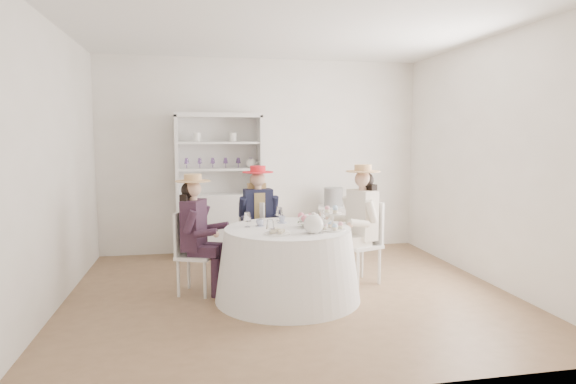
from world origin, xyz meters
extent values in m
plane|color=brown|center=(0.00, 0.00, 0.00)|extent=(4.50, 4.50, 0.00)
plane|color=white|center=(0.00, 0.00, 2.70)|extent=(4.50, 4.50, 0.00)
plane|color=silver|center=(0.00, 2.00, 1.35)|extent=(4.50, 0.00, 4.50)
plane|color=silver|center=(0.00, -2.00, 1.35)|extent=(4.50, 0.00, 4.50)
plane|color=silver|center=(-2.25, 0.00, 1.35)|extent=(0.00, 4.50, 4.50)
plane|color=silver|center=(2.25, 0.00, 1.35)|extent=(0.00, 4.50, 4.50)
cone|color=white|center=(-0.05, -0.15, 0.35)|extent=(1.45, 1.45, 0.70)
cylinder|color=white|center=(-0.05, -0.15, 0.71)|extent=(1.25, 1.25, 0.02)
cube|color=silver|center=(-0.63, 1.75, 0.43)|extent=(1.16, 0.48, 0.86)
cube|color=silver|center=(-0.63, 1.94, 1.38)|extent=(1.14, 0.09, 1.05)
cube|color=silver|center=(-0.63, 1.75, 1.90)|extent=(1.16, 0.48, 0.06)
cube|color=silver|center=(-1.18, 1.75, 1.38)|extent=(0.06, 0.43, 1.05)
cube|color=silver|center=(-0.07, 1.75, 1.38)|extent=(0.06, 0.43, 1.05)
cube|color=silver|center=(-0.63, 1.75, 1.19)|extent=(1.08, 0.42, 0.03)
cube|color=silver|center=(-0.63, 1.75, 1.54)|extent=(1.08, 0.42, 0.03)
sphere|color=white|center=(-0.20, 1.75, 1.27)|extent=(0.13, 0.13, 0.13)
cube|color=silver|center=(0.95, 1.68, 0.32)|extent=(0.51, 0.51, 0.65)
cylinder|color=black|center=(0.95, 1.68, 0.78)|extent=(0.31, 0.31, 0.26)
cube|color=silver|center=(-0.95, 0.18, 0.40)|extent=(0.46, 0.46, 0.04)
cylinder|color=silver|center=(-0.87, -0.01, 0.19)|extent=(0.03, 0.03, 0.39)
cylinder|color=silver|center=(-0.77, 0.26, 0.19)|extent=(0.03, 0.03, 0.39)
cylinder|color=silver|center=(-1.13, 0.10, 0.19)|extent=(0.03, 0.03, 0.39)
cylinder|color=silver|center=(-1.03, 0.36, 0.19)|extent=(0.03, 0.03, 0.39)
cube|color=silver|center=(-1.10, 0.23, 0.64)|extent=(0.15, 0.32, 0.44)
cube|color=black|center=(-0.97, 0.18, 0.72)|extent=(0.28, 0.36, 0.51)
cube|color=black|center=(-0.88, 0.06, 0.47)|extent=(0.32, 0.21, 0.11)
cylinder|color=black|center=(-0.77, 0.02, 0.20)|extent=(0.09, 0.09, 0.41)
cylinder|color=black|center=(-1.00, 0.00, 0.79)|extent=(0.17, 0.13, 0.24)
cube|color=black|center=(-0.82, 0.21, 0.47)|extent=(0.32, 0.21, 0.11)
cylinder|color=black|center=(-0.71, 0.17, 0.20)|extent=(0.09, 0.09, 0.41)
cylinder|color=black|center=(-0.87, 0.34, 0.79)|extent=(0.17, 0.13, 0.24)
cylinder|color=#D8A889|center=(-0.97, 0.18, 1.00)|extent=(0.08, 0.08, 0.07)
sphere|color=#D8A889|center=(-0.97, 0.18, 1.09)|extent=(0.17, 0.17, 0.17)
sphere|color=black|center=(-1.00, 0.20, 1.08)|extent=(0.17, 0.17, 0.17)
cube|color=black|center=(-1.03, 0.21, 0.87)|extent=(0.14, 0.22, 0.34)
cylinder|color=tan|center=(-0.97, 0.18, 1.17)|extent=(0.35, 0.35, 0.01)
cylinder|color=tan|center=(-0.97, 0.18, 1.21)|extent=(0.18, 0.18, 0.07)
cube|color=silver|center=(-0.22, 0.80, 0.41)|extent=(0.39, 0.39, 0.04)
cylinder|color=silver|center=(-0.35, 0.64, 0.20)|extent=(0.03, 0.03, 0.40)
cylinder|color=silver|center=(-0.06, 0.66, 0.20)|extent=(0.03, 0.03, 0.40)
cylinder|color=silver|center=(-0.38, 0.93, 0.20)|extent=(0.03, 0.03, 0.40)
cylinder|color=silver|center=(-0.09, 0.95, 0.20)|extent=(0.03, 0.03, 0.40)
cube|color=silver|center=(-0.23, 0.96, 0.66)|extent=(0.35, 0.05, 0.45)
cube|color=#181B31|center=(-0.22, 0.81, 0.75)|extent=(0.34, 0.21, 0.53)
cube|color=tan|center=(-0.22, 0.81, 0.75)|extent=(0.14, 0.21, 0.45)
cube|color=#181B31|center=(-0.29, 0.68, 0.48)|extent=(0.14, 0.32, 0.11)
cylinder|color=#181B31|center=(-0.28, 0.55, 0.21)|extent=(0.09, 0.09, 0.42)
cylinder|color=#181B31|center=(-0.41, 0.76, 0.81)|extent=(0.09, 0.16, 0.25)
cube|color=#181B31|center=(-0.13, 0.69, 0.48)|extent=(0.14, 0.32, 0.11)
cylinder|color=#181B31|center=(-0.12, 0.57, 0.21)|extent=(0.09, 0.09, 0.42)
cylinder|color=#181B31|center=(-0.03, 0.79, 0.81)|extent=(0.09, 0.16, 0.25)
cylinder|color=#D8A889|center=(-0.22, 0.81, 1.03)|extent=(0.08, 0.08, 0.07)
sphere|color=#D8A889|center=(-0.22, 0.81, 1.13)|extent=(0.17, 0.17, 0.17)
sphere|color=tan|center=(-0.23, 0.85, 1.11)|extent=(0.17, 0.17, 0.17)
cube|color=tan|center=(-0.23, 0.89, 0.90)|extent=(0.22, 0.09, 0.35)
cylinder|color=red|center=(-0.22, 0.81, 1.21)|extent=(0.36, 0.36, 0.01)
cylinder|color=red|center=(-0.22, 0.81, 1.25)|extent=(0.18, 0.18, 0.07)
cube|color=silver|center=(0.84, 0.21, 0.42)|extent=(0.48, 0.48, 0.04)
cylinder|color=silver|center=(0.65, 0.30, 0.21)|extent=(0.03, 0.03, 0.41)
cylinder|color=silver|center=(0.75, 0.02, 0.21)|extent=(0.03, 0.03, 0.41)
cylinder|color=silver|center=(0.93, 0.40, 0.21)|extent=(0.03, 0.03, 0.41)
cylinder|color=silver|center=(1.03, 0.12, 0.21)|extent=(0.03, 0.03, 0.41)
cube|color=silver|center=(1.00, 0.27, 0.67)|extent=(0.15, 0.34, 0.47)
cube|color=#EEE4CF|center=(0.86, 0.22, 0.77)|extent=(0.29, 0.38, 0.54)
cube|color=#EEE4CF|center=(0.70, 0.25, 0.50)|extent=(0.34, 0.22, 0.11)
cylinder|color=#EEE4CF|center=(0.58, 0.21, 0.22)|extent=(0.09, 0.09, 0.43)
cylinder|color=#EEE4CF|center=(0.75, 0.39, 0.83)|extent=(0.18, 0.13, 0.26)
cube|color=#EEE4CF|center=(0.76, 0.09, 0.50)|extent=(0.34, 0.22, 0.11)
cylinder|color=#EEE4CF|center=(0.64, 0.05, 0.22)|extent=(0.09, 0.09, 0.43)
cylinder|color=#EEE4CF|center=(0.89, 0.02, 0.83)|extent=(0.18, 0.13, 0.26)
cylinder|color=#D8A889|center=(0.86, 0.22, 1.06)|extent=(0.08, 0.08, 0.07)
sphere|color=#D8A889|center=(0.86, 0.22, 1.16)|extent=(0.18, 0.18, 0.18)
sphere|color=black|center=(0.89, 0.23, 1.15)|extent=(0.18, 0.18, 0.18)
cube|color=black|center=(0.93, 0.24, 0.93)|extent=(0.15, 0.24, 0.36)
cylinder|color=tan|center=(0.86, 0.22, 1.24)|extent=(0.37, 0.37, 0.01)
cylinder|color=tan|center=(0.86, 0.22, 1.28)|extent=(0.19, 0.19, 0.07)
cube|color=silver|center=(-0.21, 0.92, 0.40)|extent=(0.50, 0.50, 0.04)
cylinder|color=silver|center=(-0.01, 0.95, 0.20)|extent=(0.03, 0.03, 0.39)
cylinder|color=silver|center=(-0.24, 1.12, 0.20)|extent=(0.03, 0.03, 0.39)
cylinder|color=silver|center=(-0.18, 0.72, 0.20)|extent=(0.03, 0.03, 0.39)
cylinder|color=silver|center=(-0.41, 0.89, 0.20)|extent=(0.03, 0.03, 0.39)
cube|color=silver|center=(-0.30, 0.79, 0.64)|extent=(0.29, 0.22, 0.44)
imported|color=white|center=(-0.31, -0.02, 0.75)|extent=(0.08, 0.08, 0.06)
imported|color=white|center=(-0.06, 0.13, 0.75)|extent=(0.07, 0.07, 0.06)
imported|color=white|center=(0.19, -0.02, 0.75)|extent=(0.09, 0.09, 0.07)
imported|color=white|center=(0.16, -0.16, 0.75)|extent=(0.23, 0.23, 0.05)
sphere|color=#E07085|center=(0.22, -0.18, 0.81)|extent=(0.07, 0.07, 0.07)
sphere|color=white|center=(0.21, -0.14, 0.81)|extent=(0.07, 0.07, 0.07)
sphere|color=#E07085|center=(0.18, -0.12, 0.81)|extent=(0.07, 0.07, 0.07)
sphere|color=white|center=(0.15, -0.12, 0.81)|extent=(0.07, 0.07, 0.07)
sphere|color=#E07085|center=(0.12, -0.14, 0.81)|extent=(0.07, 0.07, 0.07)
sphere|color=white|center=(0.11, -0.18, 0.81)|extent=(0.07, 0.07, 0.07)
sphere|color=#E07085|center=(0.12, -0.21, 0.81)|extent=(0.07, 0.07, 0.07)
sphere|color=white|center=(0.15, -0.23, 0.81)|extent=(0.07, 0.07, 0.07)
sphere|color=#E07085|center=(0.18, -0.23, 0.81)|extent=(0.07, 0.07, 0.07)
sphere|color=white|center=(0.21, -0.21, 0.81)|extent=(0.07, 0.07, 0.07)
sphere|color=white|center=(0.14, -0.46, 0.81)|extent=(0.19, 0.19, 0.19)
cylinder|color=white|center=(0.25, -0.46, 0.82)|extent=(0.11, 0.03, 0.09)
cylinder|color=white|center=(0.14, -0.46, 0.90)|extent=(0.04, 0.04, 0.02)
cylinder|color=white|center=(-0.21, -0.44, 0.73)|extent=(0.24, 0.24, 0.01)
cube|color=beige|center=(-0.25, -0.45, 0.75)|extent=(0.05, 0.04, 0.03)
cube|color=beige|center=(-0.21, -0.44, 0.76)|extent=(0.06, 0.05, 0.03)
cube|color=beige|center=(-0.16, -0.42, 0.75)|extent=(0.07, 0.06, 0.03)
cube|color=beige|center=(-0.23, -0.40, 0.76)|extent=(0.06, 0.06, 0.03)
cube|color=beige|center=(-0.18, -0.47, 0.75)|extent=(0.06, 0.07, 0.03)
cylinder|color=white|center=(0.35, -0.35, 0.73)|extent=(0.25, 0.25, 0.01)
cylinder|color=white|center=(0.35, -0.35, 0.80)|extent=(0.02, 0.02, 0.16)
cylinder|color=white|center=(0.35, -0.35, 0.88)|extent=(0.18, 0.18, 0.01)
camera|label=1|loc=(-0.94, -4.77, 1.62)|focal=30.00mm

